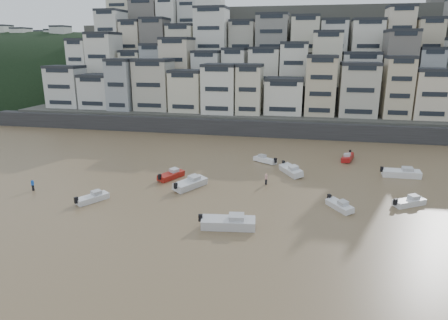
% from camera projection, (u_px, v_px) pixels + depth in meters
% --- Properties ---
extents(ground, '(400.00, 400.00, 0.00)m').
position_uv_depth(ground, '(67.00, 311.00, 30.39)').
color(ground, olive).
rests_on(ground, ground).
extents(sea_strip, '(340.00, 340.00, 0.00)m').
position_uv_depth(sea_strip, '(34.00, 89.00, 188.63)').
color(sea_strip, '#4D5A6E').
rests_on(sea_strip, ground).
extents(harbor_wall, '(140.00, 3.00, 3.50)m').
position_uv_depth(harbor_wall, '(274.00, 129.00, 89.12)').
color(harbor_wall, '#38383A').
rests_on(harbor_wall, ground).
extents(hillside, '(141.04, 66.00, 50.00)m').
position_uv_depth(hillside, '(302.00, 68.00, 122.60)').
color(hillside, '#4C4C47').
rests_on(hillside, ground).
extents(headland, '(216.00, 135.00, 53.33)m').
position_uv_depth(headland, '(50.00, 92.00, 176.24)').
color(headland, black).
rests_on(headland, ground).
extents(boat_a, '(6.77, 2.99, 1.78)m').
position_uv_depth(boat_a, '(228.00, 221.00, 44.05)').
color(boat_a, silver).
rests_on(boat_a, ground).
extents(boat_b, '(3.72, 4.53, 1.22)m').
position_uv_depth(boat_b, '(340.00, 205.00, 49.31)').
color(boat_b, silver).
rests_on(boat_b, ground).
extents(boat_c, '(4.54, 6.23, 1.64)m').
position_uv_depth(boat_c, '(190.00, 183.00, 56.72)').
color(boat_c, silver).
rests_on(boat_c, ground).
extents(boat_d, '(4.87, 3.89, 1.30)m').
position_uv_depth(boat_d, '(409.00, 201.00, 50.47)').
color(boat_d, silver).
rests_on(boat_d, ground).
extents(boat_e, '(4.49, 5.94, 1.57)m').
position_uv_depth(boat_e, '(291.00, 169.00, 62.85)').
color(boat_e, silver).
rests_on(boat_e, ground).
extents(boat_f, '(3.62, 5.36, 1.40)m').
position_uv_depth(boat_f, '(171.00, 174.00, 60.80)').
color(boat_f, maroon).
rests_on(boat_f, ground).
extents(boat_g, '(6.16, 2.06, 1.68)m').
position_uv_depth(boat_g, '(401.00, 172.00, 61.53)').
color(boat_g, white).
rests_on(boat_g, ground).
extents(boat_h, '(4.78, 3.77, 1.28)m').
position_uv_depth(boat_h, '(265.00, 159.00, 69.31)').
color(boat_h, white).
rests_on(boat_h, ground).
extents(boat_i, '(2.87, 5.36, 1.39)m').
position_uv_depth(boat_i, '(348.00, 157.00, 70.56)').
color(boat_i, maroon).
rests_on(boat_i, ground).
extents(boat_j, '(3.69, 4.80, 1.27)m').
position_uv_depth(boat_j, '(92.00, 197.00, 51.81)').
color(boat_j, silver).
rests_on(boat_j, ground).
extents(person_blue, '(0.44, 0.44, 1.74)m').
position_uv_depth(person_blue, '(33.00, 185.00, 55.69)').
color(person_blue, blue).
rests_on(person_blue, ground).
extents(person_pink, '(0.44, 0.44, 1.74)m').
position_uv_depth(person_pink, '(266.00, 179.00, 58.17)').
color(person_pink, '#C9928D').
rests_on(person_pink, ground).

